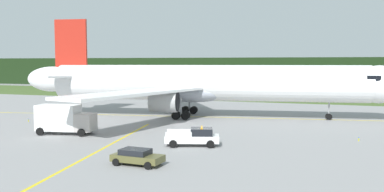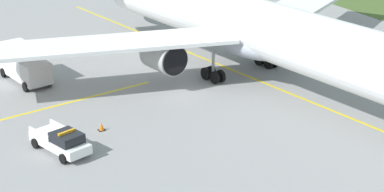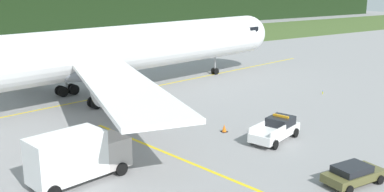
{
  "view_description": "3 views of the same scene",
  "coord_description": "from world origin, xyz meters",
  "views": [
    {
      "loc": [
        19.81,
        -51.73,
        8.27
      ],
      "look_at": [
        -1.01,
        7.11,
        3.21
      ],
      "focal_mm": 39.33,
      "sensor_mm": 36.0,
      "label": 1
    },
    {
      "loc": [
        49.6,
        -24.88,
        21.92
      ],
      "look_at": [
        6.28,
        -2.19,
        2.42
      ],
      "focal_mm": 61.62,
      "sensor_mm": 36.0,
      "label": 2
    },
    {
      "loc": [
        -18.75,
        -37.94,
        12.6
      ],
      "look_at": [
        4.04,
        -4.25,
        2.17
      ],
      "focal_mm": 41.7,
      "sensor_mm": 36.0,
      "label": 3
    }
  ],
  "objects": [
    {
      "name": "ops_pickup_truck",
      "position": [
        6.37,
        -13.1,
        0.9
      ],
      "size": [
        5.64,
        3.48,
        1.94
      ],
      "color": "white",
      "rests_on": "ground"
    },
    {
      "name": "apron_cone",
      "position": [
        4.08,
        -9.16,
        0.32
      ],
      "size": [
        0.53,
        0.53,
        0.67
      ],
      "color": "black",
      "rests_on": "ground"
    },
    {
      "name": "ground",
      "position": [
        0.0,
        0.0,
        0.0
      ],
      "size": [
        320.0,
        320.0,
        0.0
      ],
      "primitive_type": "plane",
      "color": "gray"
    },
    {
      "name": "staff_car",
      "position": [
        4.56,
        -21.89,
        0.7
      ],
      "size": [
        4.24,
        2.24,
        1.3
      ],
      "color": "brown",
      "rests_on": "ground"
    },
    {
      "name": "taxiway_edge_light_east",
      "position": [
        21.8,
        -4.99,
        0.23
      ],
      "size": [
        0.12,
        0.12,
        0.43
      ],
      "color": "yellow",
      "rests_on": "ground"
    },
    {
      "name": "taxiway_centerline_spur",
      "position": [
        -1.54,
        -16.75,
        0.0
      ],
      "size": [
        5.57,
        30.8,
        0.01
      ],
      "primitive_type": "cube",
      "rotation": [
        0.0,
        0.0,
        1.74
      ],
      "color": "yellow",
      "rests_on": "ground"
    },
    {
      "name": "airliner",
      "position": [
        0.43,
        8.11,
        5.0
      ],
      "size": [
        56.22,
        47.95,
        14.92
      ],
      "color": "white",
      "rests_on": "ground"
    },
    {
      "name": "grass_verge",
      "position": [
        0.0,
        50.01,
        0.02
      ],
      "size": [
        320.0,
        32.41,
        0.04
      ],
      "primitive_type": "cube",
      "color": "#445C2A",
      "rests_on": "ground"
    },
    {
      "name": "taxiway_centerline_main",
      "position": [
        1.0,
        8.21,
        0.0
      ],
      "size": [
        73.18,
        12.83,
        0.01
      ],
      "primitive_type": "cube",
      "rotation": [
        0.0,
        0.0,
        0.17
      ],
      "color": "yellow",
      "rests_on": "ground"
    },
    {
      "name": "catering_truck",
      "position": [
        -9.9,
        -11.64,
        1.79
      ],
      "size": [
        6.91,
        3.71,
        3.54
      ],
      "color": "#B3ABA7",
      "rests_on": "ground"
    }
  ]
}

